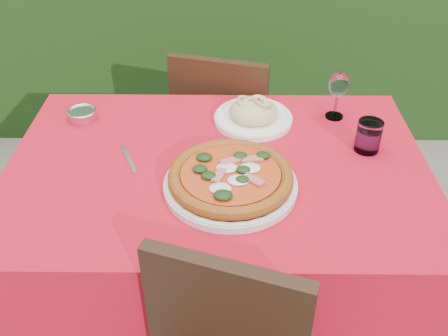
{
  "coord_description": "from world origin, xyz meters",
  "views": [
    {
      "loc": [
        0.03,
        -1.21,
        1.62
      ],
      "look_at": [
        0.02,
        -0.05,
        0.77
      ],
      "focal_mm": 40.0,
      "sensor_mm": 36.0,
      "label": 1
    }
  ],
  "objects_px": {
    "pasta_plate": "(253,114)",
    "steel_ramekin": "(83,115)",
    "fork": "(130,161)",
    "pizza_plate": "(231,179)",
    "wine_glass": "(339,86)",
    "water_glass": "(368,138)",
    "chair_far": "(225,131)"
  },
  "relations": [
    {
      "from": "chair_far",
      "to": "water_glass",
      "type": "height_order",
      "value": "chair_far"
    },
    {
      "from": "chair_far",
      "to": "steel_ramekin",
      "type": "bearing_deg",
      "value": 50.82
    },
    {
      "from": "pasta_plate",
      "to": "wine_glass",
      "type": "xyz_separation_m",
      "value": [
        0.28,
        0.03,
        0.09
      ]
    },
    {
      "from": "pasta_plate",
      "to": "water_glass",
      "type": "distance_m",
      "value": 0.38
    },
    {
      "from": "wine_glass",
      "to": "pizza_plate",
      "type": "bearing_deg",
      "value": -132.09
    },
    {
      "from": "fork",
      "to": "pizza_plate",
      "type": "bearing_deg",
      "value": -46.62
    },
    {
      "from": "pasta_plate",
      "to": "wine_glass",
      "type": "relative_size",
      "value": 1.58
    },
    {
      "from": "pasta_plate",
      "to": "steel_ramekin",
      "type": "height_order",
      "value": "pasta_plate"
    },
    {
      "from": "chair_far",
      "to": "fork",
      "type": "height_order",
      "value": "chair_far"
    },
    {
      "from": "pizza_plate",
      "to": "steel_ramekin",
      "type": "relative_size",
      "value": 4.13
    },
    {
      "from": "water_glass",
      "to": "pizza_plate",
      "type": "bearing_deg",
      "value": -155.26
    },
    {
      "from": "steel_ramekin",
      "to": "pasta_plate",
      "type": "bearing_deg",
      "value": -0.37
    },
    {
      "from": "chair_far",
      "to": "pizza_plate",
      "type": "xyz_separation_m",
      "value": [
        0.02,
        -0.71,
        0.29
      ]
    },
    {
      "from": "wine_glass",
      "to": "fork",
      "type": "xyz_separation_m",
      "value": [
        -0.66,
        -0.27,
        -0.11
      ]
    },
    {
      "from": "chair_far",
      "to": "pasta_plate",
      "type": "distance_m",
      "value": 0.46
    },
    {
      "from": "water_glass",
      "to": "steel_ramekin",
      "type": "bearing_deg",
      "value": 169.43
    },
    {
      "from": "wine_glass",
      "to": "steel_ramekin",
      "type": "distance_m",
      "value": 0.86
    },
    {
      "from": "pizza_plate",
      "to": "fork",
      "type": "distance_m",
      "value": 0.33
    },
    {
      "from": "fork",
      "to": "pasta_plate",
      "type": "bearing_deg",
      "value": 7.78
    },
    {
      "from": "chair_far",
      "to": "fork",
      "type": "xyz_separation_m",
      "value": [
        -0.28,
        -0.59,
        0.26
      ]
    },
    {
      "from": "water_glass",
      "to": "fork",
      "type": "bearing_deg",
      "value": -174.37
    },
    {
      "from": "pasta_plate",
      "to": "steel_ramekin",
      "type": "relative_size",
      "value": 2.92
    },
    {
      "from": "chair_far",
      "to": "water_glass",
      "type": "distance_m",
      "value": 0.74
    },
    {
      "from": "pasta_plate",
      "to": "wine_glass",
      "type": "bearing_deg",
      "value": 6.46
    },
    {
      "from": "wine_glass",
      "to": "pasta_plate",
      "type": "bearing_deg",
      "value": -173.54
    },
    {
      "from": "water_glass",
      "to": "steel_ramekin",
      "type": "distance_m",
      "value": 0.94
    },
    {
      "from": "pizza_plate",
      "to": "wine_glass",
      "type": "bearing_deg",
      "value": 47.91
    },
    {
      "from": "chair_far",
      "to": "pasta_plate",
      "type": "relative_size",
      "value": 3.24
    },
    {
      "from": "pizza_plate",
      "to": "water_glass",
      "type": "bearing_deg",
      "value": 24.74
    },
    {
      "from": "pasta_plate",
      "to": "fork",
      "type": "relative_size",
      "value": 1.56
    },
    {
      "from": "pasta_plate",
      "to": "pizza_plate",
      "type": "bearing_deg",
      "value": -101.94
    },
    {
      "from": "pasta_plate",
      "to": "water_glass",
      "type": "height_order",
      "value": "water_glass"
    }
  ]
}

